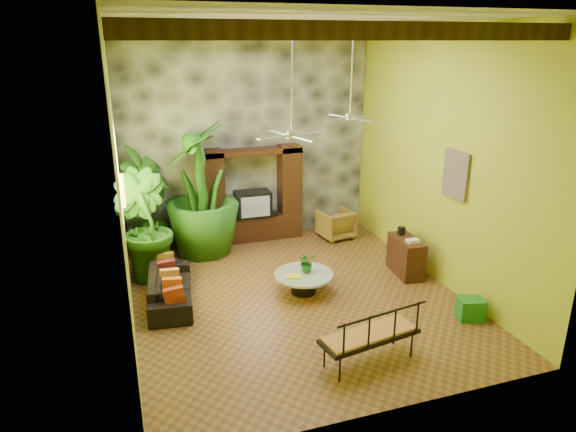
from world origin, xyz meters
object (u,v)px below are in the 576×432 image
object	(u,v)px
ceiling_fan_back	(350,107)
tall_plant_c	(201,189)
tall_plant_b	(143,226)
side_console	(406,256)
sofa	(170,288)
ceiling_fan_front	(292,122)
wicker_armchair	(336,224)
coffee_table	(304,280)
entertainment_center	(253,202)
tall_plant_a	(147,202)
green_bin	(471,309)
iron_bench	(372,334)

from	to	relation	value
ceiling_fan_back	tall_plant_c	bearing A→B (deg)	153.29
tall_plant_b	side_console	world-z (taller)	tall_plant_b
ceiling_fan_back	sofa	size ratio (longest dim) A/B	0.95
ceiling_fan_front	wicker_armchair	distance (m)	4.78
coffee_table	sofa	bearing A→B (deg)	170.27
entertainment_center	tall_plant_a	distance (m)	2.50
ceiling_fan_back	sofa	bearing A→B (deg)	-169.49
ceiling_fan_front	tall_plant_a	size ratio (longest dim) A/B	0.73
ceiling_fan_back	wicker_armchair	distance (m)	3.36
ceiling_fan_back	tall_plant_b	size ratio (longest dim) A/B	0.82
sofa	green_bin	xyz separation A→B (m)	(4.95, -2.31, -0.09)
ceiling_fan_front	tall_plant_c	xyz separation A→B (m)	(-1.11, 3.06, -1.88)
ceiling_fan_front	tall_plant_a	bearing A→B (deg)	124.56
sofa	tall_plant_a	distance (m)	2.62
tall_plant_c	green_bin	xyz separation A→B (m)	(3.96, -4.49, -1.33)
coffee_table	ceiling_fan_front	bearing A→B (deg)	-131.84
tall_plant_c	coffee_table	bearing A→B (deg)	-60.05
ceiling_fan_back	wicker_armchair	world-z (taller)	ceiling_fan_back
ceiling_fan_front	coffee_table	size ratio (longest dim) A/B	1.61
green_bin	ceiling_fan_front	bearing A→B (deg)	153.36
iron_bench	sofa	bearing A→B (deg)	122.07
side_console	tall_plant_a	bearing A→B (deg)	157.17
coffee_table	ceiling_fan_back	bearing A→B (deg)	39.47
ceiling_fan_back	sofa	distance (m)	5.04
tall_plant_a	side_console	xyz separation A→B (m)	(5.00, -2.72, -0.88)
ceiling_fan_back	entertainment_center	bearing A→B (deg)	129.57
entertainment_center	side_console	xyz separation A→B (m)	(2.53, -2.96, -0.57)
side_console	coffee_table	bearing A→B (deg)	-171.05
coffee_table	side_console	bearing A→B (deg)	3.23
ceiling_fan_front	side_console	distance (m)	4.10
coffee_table	entertainment_center	bearing A→B (deg)	93.72
iron_bench	tall_plant_b	bearing A→B (deg)	115.82
entertainment_center	wicker_armchair	bearing A→B (deg)	-15.99
wicker_armchair	coffee_table	distance (m)	3.08
entertainment_center	tall_plant_a	size ratio (longest dim) A/B	0.95
ceiling_fan_front	coffee_table	bearing A→B (deg)	48.16
entertainment_center	iron_bench	distance (m)	5.67
sofa	tall_plant_c	bearing A→B (deg)	-18.04
ceiling_fan_back	green_bin	bearing A→B (deg)	-70.88
iron_bench	side_console	xyz separation A→B (m)	(2.18, 2.68, -0.14)
tall_plant_a	iron_bench	bearing A→B (deg)	-62.40
coffee_table	green_bin	xyz separation A→B (m)	(2.45, -1.88, -0.06)
iron_bench	green_bin	xyz separation A→B (m)	(2.30, 0.67, -0.34)
tall_plant_c	side_console	bearing A→B (deg)	-32.93
wicker_armchair	tall_plant_c	world-z (taller)	tall_plant_c
ceiling_fan_front	wicker_armchair	size ratio (longest dim) A/B	2.36
tall_plant_a	tall_plant_b	xyz separation A→B (m)	(-0.18, -1.18, -0.14)
ceiling_fan_back	tall_plant_c	distance (m)	3.76
sofa	coffee_table	bearing A→B (deg)	-93.29
sofa	tall_plant_c	distance (m)	2.70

